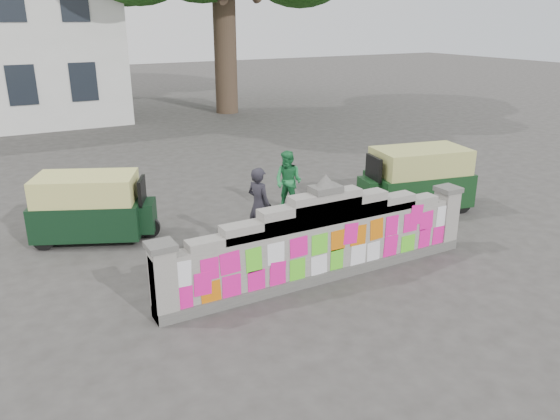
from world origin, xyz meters
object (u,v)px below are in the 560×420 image
at_px(cyclist_bike, 259,232).
at_px(pedestrian, 288,181).
at_px(rickshaw_left, 91,207).
at_px(rickshaw_right, 416,179).
at_px(cyclist_rider, 259,217).

height_order(cyclist_bike, pedestrian, pedestrian).
height_order(pedestrian, rickshaw_left, pedestrian).
xyz_separation_m(cyclist_bike, rickshaw_right, (4.61, 0.47, 0.36)).
distance_m(cyclist_bike, rickshaw_left, 3.73).
bearing_deg(cyclist_bike, rickshaw_right, -102.67).
xyz_separation_m(cyclist_bike, cyclist_rider, (0.00, 0.00, 0.32)).
bearing_deg(pedestrian, rickshaw_right, 31.56).
bearing_deg(cyclist_bike, cyclist_rider, -45.00).
distance_m(cyclist_rider, pedestrian, 2.68).
bearing_deg(rickshaw_right, cyclist_rider, 17.01).
bearing_deg(cyclist_rider, rickshaw_left, 31.21).
distance_m(cyclist_rider, rickshaw_left, 3.71).
bearing_deg(rickshaw_right, pedestrian, -17.20).
relative_size(cyclist_rider, rickshaw_right, 0.53).
xyz_separation_m(cyclist_bike, pedestrian, (1.81, 1.98, 0.30)).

